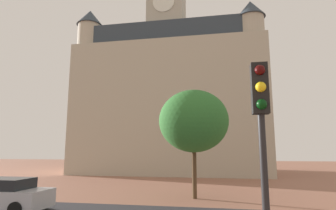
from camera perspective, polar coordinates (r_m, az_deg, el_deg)
name	(u,v)px	position (r m, az deg, el deg)	size (l,w,h in m)	color
landmark_building	(172,100)	(36.42, 0.89, 1.14)	(22.73, 13.90, 29.81)	#B2A893
car_silver	(2,195)	(15.79, -31.14, -15.70)	(4.47, 2.03, 1.51)	#B2B2BC
traffic_light_pole	(262,138)	(4.97, 18.99, -6.43)	(0.28, 0.34, 4.38)	black
tree_curb_far	(194,121)	(17.00, 5.33, -3.33)	(4.27, 4.27, 6.52)	#4C3823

